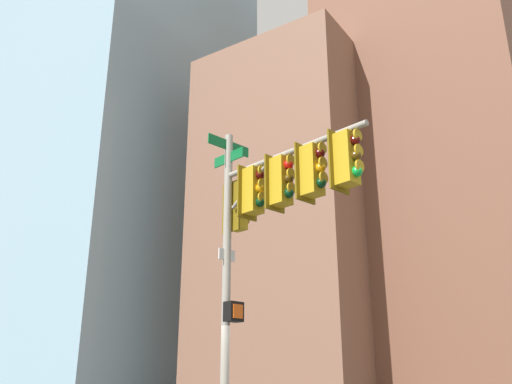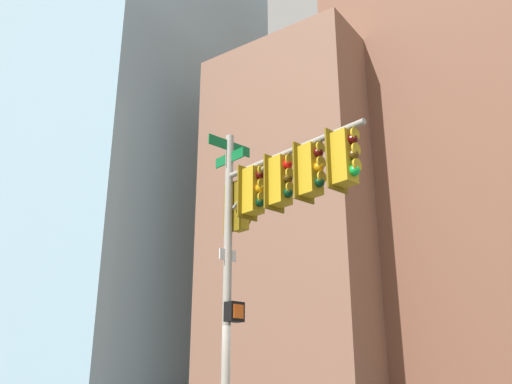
{
  "view_description": "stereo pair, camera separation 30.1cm",
  "coord_description": "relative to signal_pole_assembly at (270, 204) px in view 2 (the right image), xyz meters",
  "views": [
    {
      "loc": [
        -9.63,
        -6.61,
        1.45
      ],
      "look_at": [
        -0.69,
        -0.59,
        5.19
      ],
      "focal_mm": 38.07,
      "sensor_mm": 36.0,
      "label": 1
    },
    {
      "loc": [
        -9.46,
        -6.86,
        1.45
      ],
      "look_at": [
        -0.69,
        -0.59,
        5.19
      ],
      "focal_mm": 38.07,
      "sensor_mm": 36.0,
      "label": 2
    }
  ],
  "objects": [
    {
      "name": "building_brick_midblock",
      "position": [
        35.09,
        18.24,
        10.76
      ],
      "size": [
        18.1,
        14.8,
        31.19
      ],
      "primitive_type": "cube",
      "color": "#845B47",
      "rests_on": "ground_plane"
    },
    {
      "name": "building_glass_tower",
      "position": [
        32.87,
        45.89,
        36.29
      ],
      "size": [
        25.38,
        30.21,
        82.25
      ],
      "primitive_type": "cube",
      "color": "#8CB2C6",
      "rests_on": "ground_plane"
    },
    {
      "name": "building_brick_nearside",
      "position": [
        43.86,
        6.81,
        21.89
      ],
      "size": [
        24.11,
        17.26,
        53.44
      ],
      "primitive_type": "cube",
      "color": "brown",
      "rests_on": "ground_plane"
    },
    {
      "name": "signal_pole_assembly",
      "position": [
        0.0,
        0.0,
        0.0
      ],
      "size": [
        1.51,
        4.16,
        6.79
      ],
      "rotation": [
        0.0,
        0.0,
        4.5
      ],
      "color": "#9E998C",
      "rests_on": "ground_plane"
    }
  ]
}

